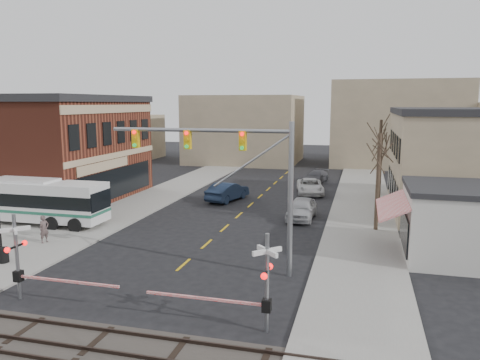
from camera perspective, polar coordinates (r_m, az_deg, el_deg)
name	(u,v)px	position (r m, az deg, el deg)	size (l,w,h in m)	color
ground	(169,278)	(24.89, -8.64, -11.69)	(160.00, 160.00, 0.00)	black
sidewalk_west	(161,195)	(46.24, -9.65, -1.79)	(5.00, 60.00, 0.12)	gray
sidewalk_east	(362,206)	(42.20, 14.60, -3.04)	(5.00, 60.00, 0.12)	gray
ballast_strip	(78,358)	(18.52, -19.11, -19.80)	(160.00, 5.00, 0.06)	#332D28
rail_tracks	(78,355)	(18.47, -19.13, -19.55)	(160.00, 3.91, 0.14)	#2D231E
awning_shop	(480,224)	(29.79, 27.19, -4.76)	(9.74, 6.20, 4.30)	beige
tree_east_a	(378,182)	(33.72, 16.45, -0.24)	(0.28, 0.28, 6.75)	#382B21
tree_east_b	(380,173)	(39.69, 16.65, 0.82)	(0.28, 0.28, 6.30)	#382B21
tree_east_c	(379,157)	(47.57, 16.64, 2.72)	(0.28, 0.28, 7.20)	#382B21
transit_bus	(26,200)	(38.17, -24.67, -2.19)	(12.51, 2.79, 3.22)	silver
traffic_signal_mast	(238,165)	(24.11, -0.20, 1.83)	(9.91, 0.30, 8.00)	gray
rr_crossing_west	(25,258)	(23.48, -24.74, -8.68)	(5.60, 1.36, 4.00)	gray
rr_crossing_east	(256,283)	(18.64, 1.98, -12.46)	(5.60, 1.36, 4.00)	gray
trash_bin	(3,255)	(29.48, -26.91, -8.17)	(0.60, 0.60, 0.82)	black
car_a	(302,209)	(36.59, 7.52, -3.47)	(1.95, 4.84, 1.65)	#A2A2A6
car_b	(228,191)	(43.08, -1.53, -1.40)	(1.81, 5.18, 1.71)	#17233A
car_c	(310,186)	(46.79, 8.54, -0.78)	(2.46, 5.34, 1.48)	silver
car_d	(316,177)	(53.65, 9.31, 0.41)	(1.87, 4.60, 1.33)	#46464C
pedestrian_near	(44,229)	(32.30, -22.77, -5.53)	(0.64, 0.42, 1.77)	#564645
pedestrian_far	(78,212)	(36.18, -19.18, -3.74)	(0.88, 0.68, 1.81)	#394564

